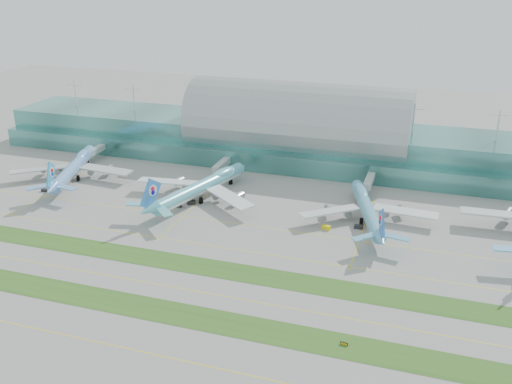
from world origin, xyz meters
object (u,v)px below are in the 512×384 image
(airliner_a, at_px, (74,167))
(airliner_b, at_px, (201,186))
(airliner_c, at_px, (367,208))
(taxiway_sign_east, at_px, (344,344))
(terminal, at_px, (298,135))

(airliner_a, relative_size, airliner_b, 0.94)
(airliner_c, bearing_deg, airliner_b, 162.38)
(airliner_a, xyz_separation_m, airliner_c, (147.61, -6.16, -0.33))
(airliner_c, xyz_separation_m, taxiway_sign_east, (5.77, -87.66, -5.18))
(airliner_a, height_order, taxiway_sign_east, airliner_a)
(terminal, distance_m, taxiway_sign_east, 165.71)
(airliner_c, bearing_deg, airliner_a, 160.28)
(terminal, distance_m, airliner_a, 118.40)
(terminal, bearing_deg, taxiway_sign_east, -71.21)
(terminal, bearing_deg, airliner_b, -112.39)
(airliner_a, bearing_deg, airliner_b, -21.75)
(terminal, height_order, taxiway_sign_east, terminal)
(airliner_b, distance_m, taxiway_sign_east, 119.99)
(terminal, height_order, airliner_c, terminal)
(airliner_a, distance_m, airliner_c, 147.74)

